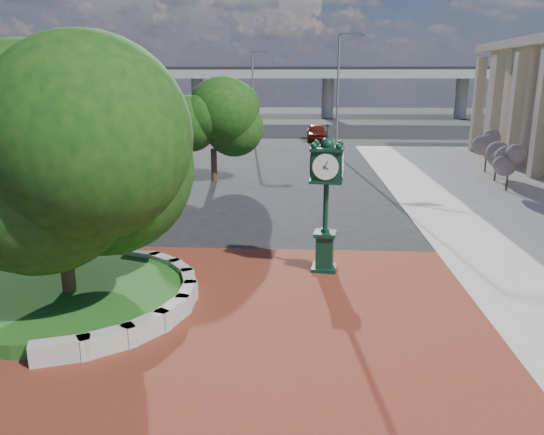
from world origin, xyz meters
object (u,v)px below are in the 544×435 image
Objects in this scene: parked_car at (317,132)px; post_clock at (326,194)px; street_lamp_near at (341,85)px; street_lamp_far at (255,87)px.

post_clock is at bearing -91.25° from parked_car.
parked_car is 0.51× the size of street_lamp_near.
street_lamp_far reaches higher than parked_car.
parked_car is 11.03m from street_lamp_near.
post_clock is at bearing -94.68° from street_lamp_near.
street_lamp_near reaches higher than parked_car.
street_lamp_near reaches higher than street_lamp_far.
street_lamp_near is at bearing 85.32° from post_clock.
post_clock is 40.71m from street_lamp_far.
parked_car is 8.62m from street_lamp_far.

